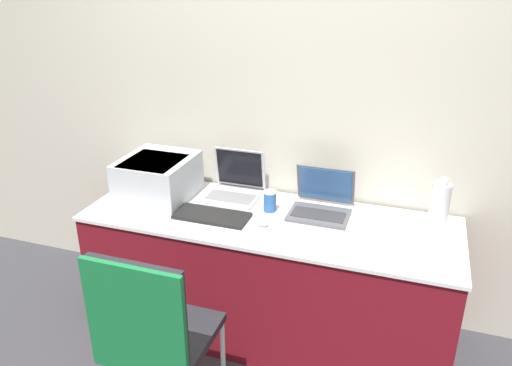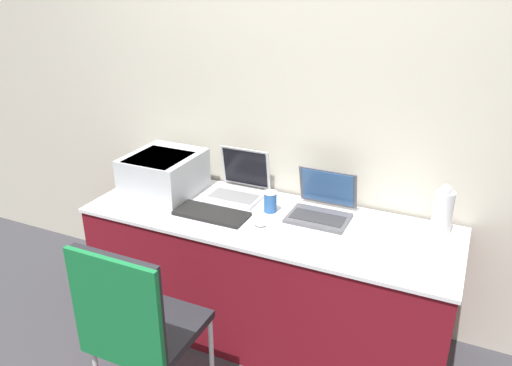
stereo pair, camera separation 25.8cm
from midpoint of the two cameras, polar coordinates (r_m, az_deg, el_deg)
The scene contains 11 objects.
ground_plane at distance 2.90m, azimuth -3.56°, elevation -20.26°, with size 14.00×14.00×0.00m, color #333338.
wall_back at distance 2.87m, azimuth 1.34°, elevation 9.31°, with size 8.00×0.05×2.60m.
table at distance 2.90m, azimuth -1.21°, elevation -10.58°, with size 2.03×0.69×0.75m.
printer at distance 2.99m, azimuth -13.62°, elevation 0.70°, with size 0.39×0.43×0.24m.
laptop_left at distance 2.96m, azimuth -4.98°, elevation -0.46°, with size 0.31×0.30×0.27m.
laptop_right at distance 2.76m, azimuth 4.83°, elevation -2.43°, with size 0.33×0.30×0.24m.
external_keyboard at distance 2.74m, azimuth -7.75°, elevation -3.80°, with size 0.41×0.18×0.02m.
coffee_cup at distance 2.76m, azimuth -1.08°, elevation -2.13°, with size 0.07×0.07×0.12m.
mouse at distance 2.62m, azimuth -2.13°, elevation -4.67°, with size 0.07×0.05×0.03m.
metal_pitcher at distance 2.72m, azimuth 17.76°, elevation -2.26°, with size 0.10×0.10×0.27m.
chair at distance 2.24m, azimuth -15.38°, elevation -15.81°, with size 0.44×0.44×0.97m.
Camera 1 is at (0.71, -1.98, 1.99)m, focal length 35.00 mm.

